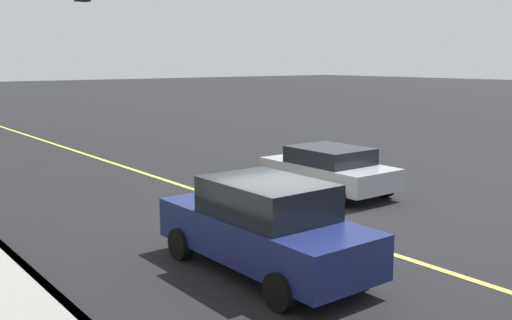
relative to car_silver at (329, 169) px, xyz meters
name	(u,v)px	position (x,y,z in m)	size (l,w,h in m)	color
ground	(282,218)	(-1.22, 2.75, -0.71)	(200.00, 200.00, 0.00)	black
curb_edge	(25,270)	(-1.22, 8.73, -0.64)	(80.00, 0.16, 0.15)	slate
lane_stripe_center	(282,218)	(-1.22, 2.75, -0.70)	(80.00, 0.16, 0.01)	#D8CC4C
car_silver	(329,169)	(0.00, 0.00, 0.00)	(3.90, 2.04, 1.33)	#A8AAB2
car_navy	(264,226)	(-3.73, 5.31, 0.14)	(4.43, 1.89, 1.68)	navy
traffic_light_mast	(6,37)	(1.82, 7.94, 3.51)	(0.28, 3.18, 6.26)	#1E3823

